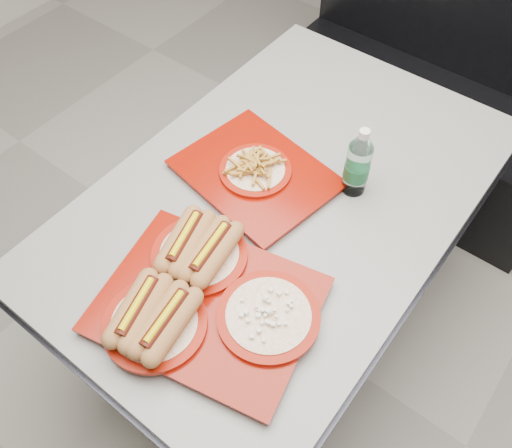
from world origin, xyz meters
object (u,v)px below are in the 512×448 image
Objects in this scene: diner_table at (282,228)px; water_bottle at (358,165)px; tray_far at (255,172)px; tray_near at (200,296)px; booth_bench at (429,92)px.

water_bottle reaches higher than diner_table.
tray_near is at bearing -69.97° from tray_far.
tray_near is 2.57× the size of water_bottle.
tray_far is at bearing 110.03° from tray_near.
booth_bench is at bearing 84.81° from tray_far.
water_bottle is at bearing 28.91° from tray_far.
diner_table is at bearing 1.55° from tray_far.
diner_table is 1.11m from booth_bench.
booth_bench is at bearing 98.60° from water_bottle.
tray_near is at bearing -83.23° from diner_table.
water_bottle is at bearing -81.40° from booth_bench.
tray_far is at bearing -95.19° from booth_bench.
tray_far is 2.13× the size of water_bottle.
water_bottle reaches higher than tray_far.
diner_table is 2.49× the size of tray_near.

